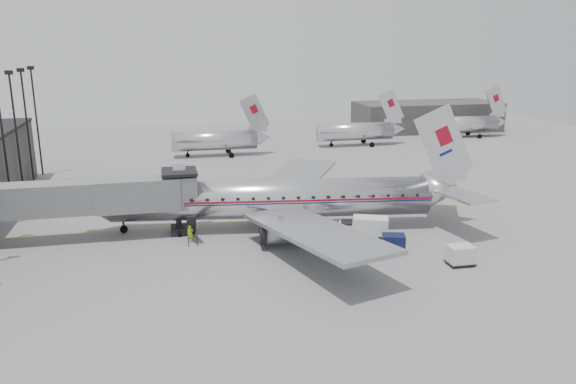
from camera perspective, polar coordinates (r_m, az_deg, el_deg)
name	(u,v)px	position (r m, az deg, el deg)	size (l,w,h in m)	color
ground	(278,238)	(54.74, -1.04, -4.72)	(160.00, 160.00, 0.00)	slate
hangar	(427,116)	(124.53, 13.89, 7.48)	(30.00, 12.00, 6.00)	#353330
apron_line	(294,218)	(60.90, 0.58, -2.64)	(0.15, 60.00, 0.01)	gold
jet_bridge	(99,197)	(56.33, -18.69, -0.51)	(21.00, 6.20, 7.10)	slate
distant_aircraft_near	(216,140)	(94.18, -7.36, 5.30)	(16.39, 3.20, 10.26)	silver
distant_aircraft_mid	(356,131)	(103.68, 6.94, 6.20)	(16.39, 3.20, 10.26)	silver
distant_aircraft_far	(464,124)	(117.36, 17.47, 6.65)	(16.39, 3.20, 10.26)	silver
airliner	(280,199)	(56.62, -0.87, -0.67)	(39.71, 36.57, 12.60)	silver
service_van	(364,227)	(54.71, 7.73, -3.59)	(5.01, 3.33, 2.20)	silver
baggage_cart_navy	(394,243)	(51.88, 10.68, -5.10)	(2.48, 2.15, 1.65)	#0D1235
baggage_cart_white	(460,255)	(50.35, 17.12, -6.11)	(2.22, 1.71, 1.72)	silver
ramp_worker	(190,234)	(54.30, -9.90, -4.18)	(0.61, 0.40, 1.68)	#AAD218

